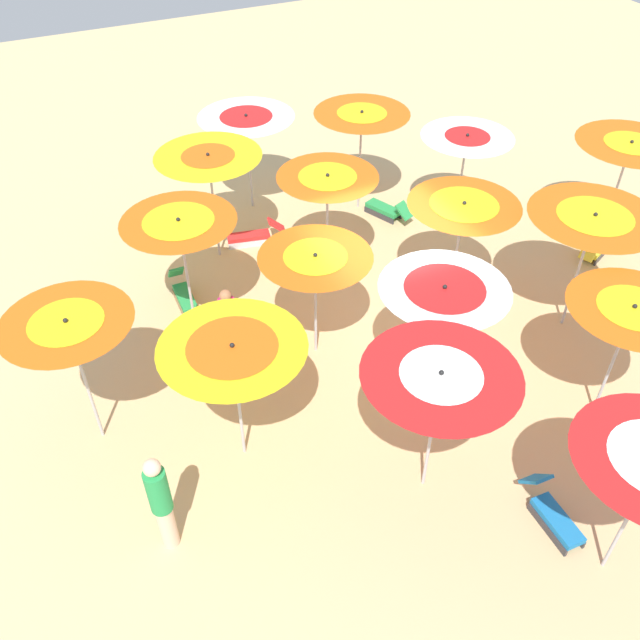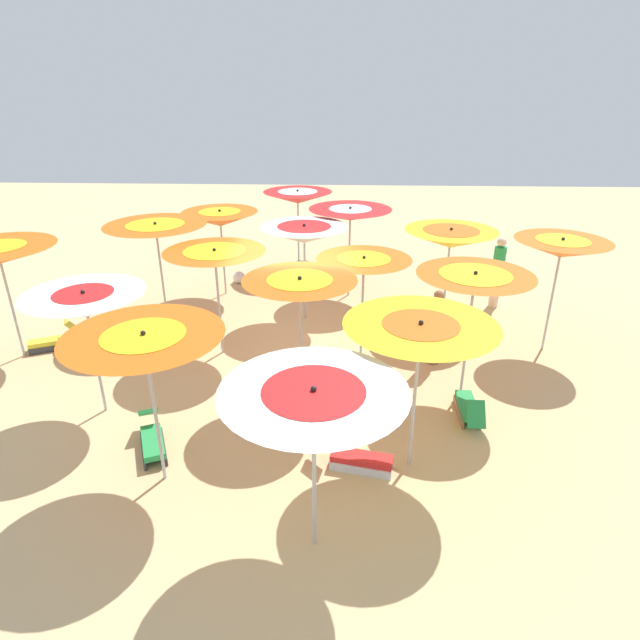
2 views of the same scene
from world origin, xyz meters
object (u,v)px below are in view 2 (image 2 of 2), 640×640
at_px(beach_ball, 239,277).
at_px(beach_umbrella_14, 450,238).
at_px(beach_umbrella_7, 420,335).
at_px(beach_umbrella_11, 474,283).
at_px(lounger_0, 304,271).
at_px(beach_umbrella_3, 314,407).
at_px(beach_umbrella_9, 304,234).
at_px(lounger_1, 53,340).
at_px(beach_umbrella_15, 561,248).
at_px(beachgoer_0, 498,271).
at_px(beach_umbrella_6, 300,288).
at_px(beach_umbrella_10, 364,266).
at_px(lounger_4, 469,408).
at_px(lounger_3, 152,438).
at_px(beach_umbrella_1, 85,305).
at_px(lounger_2, 356,457).
at_px(beach_umbrella_4, 156,231).
at_px(beachgoer_1, 436,326).
at_px(beach_umbrella_13, 350,214).
at_px(beach_umbrella_2, 145,346).
at_px(beach_umbrella_8, 220,219).
at_px(beach_umbrella_12, 298,197).
at_px(beach_umbrella_5, 215,259).

bearing_deg(beach_ball, beach_umbrella_14, 65.01).
height_order(beach_umbrella_7, beach_ball, beach_umbrella_7).
xyz_separation_m(beach_umbrella_11, lounger_0, (-6.36, -3.40, -2.03)).
height_order(beach_umbrella_3, beach_umbrella_14, beach_umbrella_14).
xyz_separation_m(beach_umbrella_9, lounger_1, (1.89, -5.42, -1.92)).
distance_m(beach_umbrella_15, beachgoer_0, 2.75).
relative_size(beach_umbrella_6, beach_umbrella_10, 1.11).
bearing_deg(lounger_4, lounger_3, 102.50).
height_order(beach_umbrella_9, beach_umbrella_11, beach_umbrella_11).
distance_m(beach_umbrella_1, lounger_2, 5.02).
bearing_deg(beach_umbrella_4, beachgoer_1, 74.11).
bearing_deg(beach_umbrella_3, beach_umbrella_13, 176.66).
distance_m(lounger_0, beachgoer_0, 5.53).
distance_m(beach_umbrella_2, beach_ball, 8.56).
height_order(beach_umbrella_8, beach_ball, beach_umbrella_8).
relative_size(beach_umbrella_15, lounger_1, 2.21).
bearing_deg(beach_umbrella_8, beachgoer_0, 84.85).
relative_size(beach_umbrella_2, beach_umbrella_8, 1.04).
xyz_separation_m(beach_umbrella_14, lounger_2, (5.41, -2.22, -1.92)).
height_order(beach_umbrella_14, lounger_2, beach_umbrella_14).
bearing_deg(beachgoer_1, beach_umbrella_7, -157.24).
height_order(beach_umbrella_1, beach_umbrella_9, beach_umbrella_9).
relative_size(beach_umbrella_1, beach_umbrella_14, 0.98).
bearing_deg(beach_umbrella_9, lounger_2, 11.52).
height_order(beach_umbrella_6, lounger_2, beach_umbrella_6).
bearing_deg(beachgoer_1, beach_umbrella_12, 66.03).
bearing_deg(beach_umbrella_14, lounger_3, -47.06).
height_order(beach_umbrella_13, lounger_0, beach_umbrella_13).
bearing_deg(lounger_2, beach_ball, 124.30).
bearing_deg(beach_umbrella_4, lounger_2, 41.12).
bearing_deg(beachgoer_1, lounger_0, 68.08).
distance_m(beach_umbrella_2, beach_umbrella_3, 2.56).
height_order(beach_umbrella_13, beach_ball, beach_umbrella_13).
height_order(beach_umbrella_13, lounger_3, beach_umbrella_13).
bearing_deg(lounger_4, beachgoer_1, 10.16).
xyz_separation_m(lounger_0, beach_ball, (0.57, -1.85, -0.03)).
height_order(beach_umbrella_6, lounger_4, beach_umbrella_6).
bearing_deg(beach_umbrella_4, beachgoer_0, 99.45).
distance_m(beach_umbrella_11, lounger_1, 8.95).
bearing_deg(beachgoer_1, beach_umbrella_1, 145.43).
bearing_deg(lounger_0, lounger_3, 168.84).
relative_size(beach_umbrella_12, lounger_1, 2.14).
bearing_deg(beach_umbrella_12, beach_umbrella_11, 26.64).
relative_size(beach_umbrella_6, beach_umbrella_12, 1.00).
distance_m(beach_umbrella_11, beachgoer_1, 1.87).
height_order(beach_umbrella_7, lounger_0, beach_umbrella_7).
bearing_deg(beach_umbrella_6, beach_umbrella_5, -134.45).
relative_size(beach_umbrella_11, beach_umbrella_12, 1.01).
relative_size(beach_umbrella_9, beach_umbrella_14, 1.01).
bearing_deg(beach_umbrella_8, beach_umbrella_4, -27.00).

